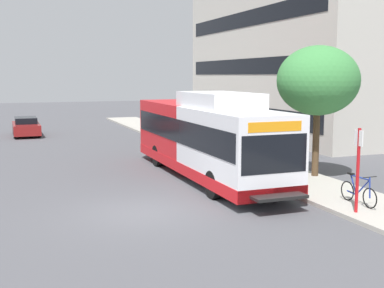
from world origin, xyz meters
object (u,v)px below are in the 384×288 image
(bicycle_parked, at_px, (358,192))
(bus_stop_sign_pole, at_px, (358,164))
(transit_bus, at_px, (206,138))
(street_tree_near_stop, at_px, (318,81))
(parked_car_far_lane, at_px, (26,127))

(bicycle_parked, bearing_deg, bus_stop_sign_pole, -132.53)
(transit_bus, relative_size, bus_stop_sign_pole, 4.71)
(street_tree_near_stop, distance_m, parked_car_far_lane, 23.02)
(bus_stop_sign_pole, relative_size, bicycle_parked, 1.48)
(transit_bus, relative_size, parked_car_far_lane, 2.72)
(transit_bus, distance_m, parked_car_far_lane, 19.35)
(parked_car_far_lane, bearing_deg, transit_bus, -70.46)
(bicycle_parked, distance_m, street_tree_near_stop, 5.87)
(bus_stop_sign_pole, xyz_separation_m, street_tree_near_stop, (2.11, 5.23, 2.43))
(bicycle_parked, relative_size, street_tree_near_stop, 0.33)
(street_tree_near_stop, bearing_deg, bus_stop_sign_pole, -111.96)
(transit_bus, height_order, street_tree_near_stop, street_tree_near_stop)
(bicycle_parked, bearing_deg, street_tree_near_stop, 72.39)
(bus_stop_sign_pole, distance_m, street_tree_near_stop, 6.14)
(transit_bus, bearing_deg, bicycle_parked, -66.74)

